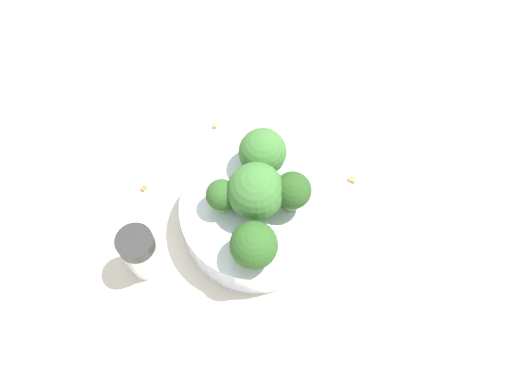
# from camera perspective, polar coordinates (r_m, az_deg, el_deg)

# --- Properties ---
(ground_plane) EXTENTS (3.00, 3.00, 0.00)m
(ground_plane) POSITION_cam_1_polar(r_m,az_deg,el_deg) (0.57, -0.00, -3.71)
(ground_plane) COLOR beige
(bowl) EXTENTS (0.16, 0.16, 0.05)m
(bowl) POSITION_cam_1_polar(r_m,az_deg,el_deg) (0.55, -0.00, -2.68)
(bowl) COLOR silver
(bowl) RESTS_ON ground_plane
(broccoli_floret_0) EXTENTS (0.05, 0.05, 0.05)m
(broccoli_floret_0) POSITION_cam_1_polar(r_m,az_deg,el_deg) (0.53, 0.75, 4.57)
(broccoli_floret_0) COLOR #84AD66
(broccoli_floret_0) RESTS_ON bowl
(broccoli_floret_1) EXTENTS (0.06, 0.06, 0.06)m
(broccoli_floret_1) POSITION_cam_1_polar(r_m,az_deg,el_deg) (0.50, 0.29, 0.11)
(broccoli_floret_1) COLOR #84AD66
(broccoli_floret_1) RESTS_ON bowl
(broccoli_floret_2) EXTENTS (0.03, 0.03, 0.04)m
(broccoli_floret_2) POSITION_cam_1_polar(r_m,az_deg,el_deg) (0.51, -3.94, -0.46)
(broccoli_floret_2) COLOR #8EB770
(broccoli_floret_2) RESTS_ON bowl
(broccoli_floret_3) EXTENTS (0.05, 0.05, 0.05)m
(broccoli_floret_3) POSITION_cam_1_polar(r_m,az_deg,el_deg) (0.48, -0.25, -6.14)
(broccoli_floret_3) COLOR #8EB770
(broccoli_floret_3) RESTS_ON bowl
(broccoli_floret_4) EXTENTS (0.04, 0.04, 0.05)m
(broccoli_floret_4) POSITION_cam_1_polar(r_m,az_deg,el_deg) (0.50, 4.18, 0.05)
(broccoli_floret_4) COLOR #7A9E5B
(broccoli_floret_4) RESTS_ON bowl
(pepper_shaker) EXTENTS (0.04, 0.04, 0.07)m
(pepper_shaker) POSITION_cam_1_polar(r_m,az_deg,el_deg) (0.53, -13.01, -6.80)
(pepper_shaker) COLOR silver
(pepper_shaker) RESTS_ON ground_plane
(almond_crumb_0) EXTENTS (0.01, 0.01, 0.01)m
(almond_crumb_0) POSITION_cam_1_polar(r_m,az_deg,el_deg) (0.64, -4.75, 7.66)
(almond_crumb_0) COLOR #AD7F4C
(almond_crumb_0) RESTS_ON ground_plane
(almond_crumb_1) EXTENTS (0.01, 0.01, 0.01)m
(almond_crumb_1) POSITION_cam_1_polar(r_m,az_deg,el_deg) (0.60, 10.95, 1.52)
(almond_crumb_1) COLOR #AD7F4C
(almond_crumb_1) RESTS_ON ground_plane
(almond_crumb_2) EXTENTS (0.01, 0.01, 0.01)m
(almond_crumb_2) POSITION_cam_1_polar(r_m,az_deg,el_deg) (0.60, -12.75, 0.50)
(almond_crumb_2) COLOR olive
(almond_crumb_2) RESTS_ON ground_plane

